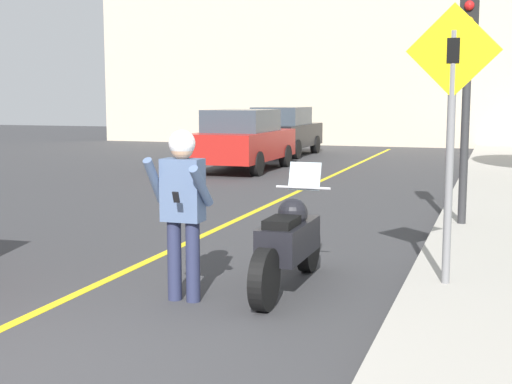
# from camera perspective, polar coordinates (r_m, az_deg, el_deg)

# --- Properties ---
(road_center_line) EXTENTS (0.12, 36.00, 0.01)m
(road_center_line) POSITION_cam_1_polar(r_m,az_deg,el_deg) (10.98, -3.09, -2.94)
(road_center_line) COLOR yellow
(road_center_line) RESTS_ON ground
(building_backdrop) EXTENTS (28.00, 1.20, 7.82)m
(building_backdrop) POSITION_cam_1_polar(r_m,az_deg,el_deg) (30.27, 12.51, 11.00)
(building_backdrop) COLOR beige
(building_backdrop) RESTS_ON ground
(motorcycle) EXTENTS (0.62, 2.23, 1.29)m
(motorcycle) POSITION_cam_1_polar(r_m,az_deg,el_deg) (7.50, 2.66, -4.04)
(motorcycle) COLOR black
(motorcycle) RESTS_ON ground
(person_biker) EXTENTS (0.59, 0.47, 1.70)m
(person_biker) POSITION_cam_1_polar(r_m,az_deg,el_deg) (6.98, -5.91, -0.44)
(person_biker) COLOR #282D4C
(person_biker) RESTS_ON ground
(crossing_sign) EXTENTS (0.91, 0.08, 2.75)m
(crossing_sign) POSITION_cam_1_polar(r_m,az_deg,el_deg) (7.23, 15.34, 5.76)
(crossing_sign) COLOR slate
(crossing_sign) RESTS_ON sidewalk_curb
(traffic_light) EXTENTS (0.26, 0.30, 3.30)m
(traffic_light) POSITION_cam_1_polar(r_m,az_deg,el_deg) (10.83, 16.56, 9.68)
(traffic_light) COLOR #2D2D30
(traffic_light) RESTS_ON sidewalk_curb
(parked_car_red) EXTENTS (1.88, 4.20, 1.68)m
(parked_car_red) POSITION_cam_1_polar(r_m,az_deg,el_deg) (19.70, -1.05, 4.22)
(parked_car_red) COLOR black
(parked_car_red) RESTS_ON ground
(parked_car_black) EXTENTS (1.88, 4.20, 1.68)m
(parked_car_black) POSITION_cam_1_polar(r_m,az_deg,el_deg) (24.84, 2.16, 4.91)
(parked_car_black) COLOR black
(parked_car_black) RESTS_ON ground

